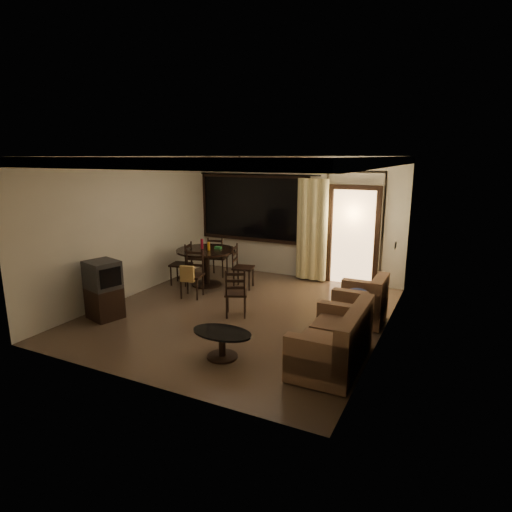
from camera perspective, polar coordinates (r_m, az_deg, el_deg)
The scene contains 12 objects.
ground at distance 7.92m, azimuth -2.03°, elevation -7.57°, with size 5.50×5.50×0.00m, color #7F6651.
room_shell at distance 8.84m, azimuth 6.77°, elevation 6.78°, with size 5.50×6.70×5.50m.
dining_table at distance 9.45m, azimuth -6.66°, elevation -0.15°, with size 1.30×1.30×1.03m.
dining_chair_west at distance 9.69m, azimuth -9.88°, elevation -2.08°, with size 0.50×0.50×0.95m.
dining_chair_east at distance 9.29m, azimuth -1.76°, elevation -2.56°, with size 0.50×0.50×0.95m.
dining_chair_south at distance 8.76m, azimuth -8.54°, elevation -3.53°, with size 0.50×0.54×0.95m.
dining_chair_north at distance 10.25m, azimuth -5.10°, elevation -1.08°, with size 0.50×0.50×0.95m.
tv_cabinet at distance 7.98m, azimuth -19.65°, elevation -4.24°, with size 0.65×0.62×1.04m.
sofa at distance 6.04m, azimuth 10.58°, elevation -11.31°, with size 0.83×1.55×0.82m.
armchair at distance 7.61m, azimuth 14.09°, elevation -6.16°, with size 0.81×0.81×0.81m.
coffee_table at distance 6.19m, azimuth -4.54°, elevation -11.14°, with size 0.90×0.54×0.39m.
side_chair at distance 7.70m, azimuth -2.68°, elevation -6.11°, with size 0.52×0.52×0.89m.
Camera 1 is at (3.51, -6.52, 2.82)m, focal length 30.00 mm.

